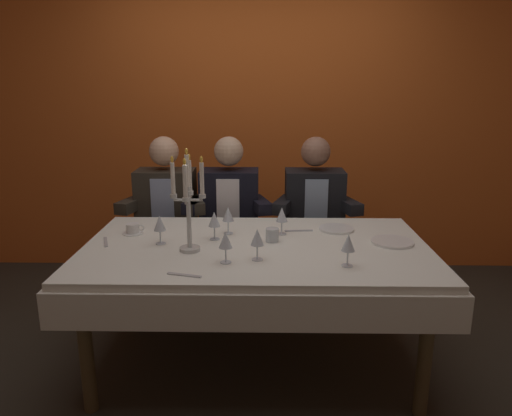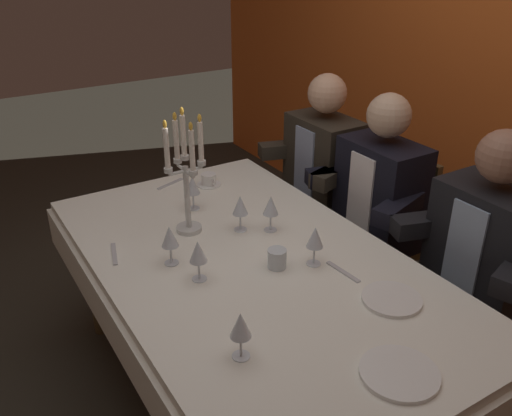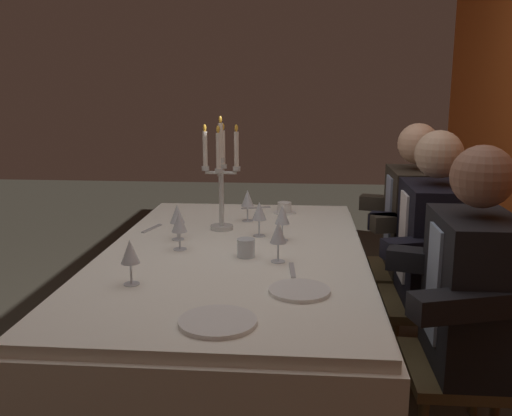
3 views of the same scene
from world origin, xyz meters
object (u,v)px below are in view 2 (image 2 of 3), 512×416
at_px(dinner_plate_0, 399,373).
at_px(wine_glass_4, 198,253).
at_px(dining_table, 251,286).
at_px(wine_glass_6, 193,186).
at_px(coffee_cup_0, 209,180).
at_px(wine_glass_1, 170,238).
at_px(seated_diner_1, 381,193).
at_px(seated_diner_2, 485,247).
at_px(seated_diner_0, 324,163).
at_px(candelabra, 186,176).
at_px(water_tumbler_0, 277,258).
at_px(wine_glass_3, 240,206).
at_px(wine_glass_2, 241,327).
at_px(wine_glass_5, 271,207).
at_px(wine_glass_0, 315,238).
at_px(dinner_plate_1, 392,299).

bearing_deg(dinner_plate_0, wine_glass_4, -159.87).
distance_m(dining_table, wine_glass_6, 0.58).
relative_size(dinner_plate_0, coffee_cup_0, 1.78).
bearing_deg(wine_glass_1, seated_diner_1, 93.13).
bearing_deg(seated_diner_2, seated_diner_0, 180.00).
xyz_separation_m(coffee_cup_0, seated_diner_1, (0.52, 0.69, -0.03)).
distance_m(coffee_cup_0, seated_diner_0, 0.70).
bearing_deg(seated_diner_0, candelabra, -72.06).
xyz_separation_m(water_tumbler_0, seated_diner_1, (-0.30, 0.82, -0.04)).
bearing_deg(dinner_plate_0, seated_diner_1, 139.14).
relative_size(wine_glass_4, seated_diner_2, 0.13).
bearing_deg(seated_diner_2, wine_glass_1, -115.54).
bearing_deg(seated_diner_0, wine_glass_3, -61.45).
bearing_deg(seated_diner_1, coffee_cup_0, -127.08).
height_order(wine_glass_2, seated_diner_1, seated_diner_1).
height_order(wine_glass_5, seated_diner_1, seated_diner_1).
height_order(wine_glass_0, seated_diner_0, seated_diner_0).
height_order(wine_glass_4, water_tumbler_0, wine_glass_4).
height_order(dinner_plate_0, wine_glass_5, wine_glass_5).
bearing_deg(wine_glass_2, seated_diner_2, 92.13).
bearing_deg(wine_glass_6, wine_glass_4, -23.75).
height_order(candelabra, wine_glass_4, candelabra).
relative_size(candelabra, wine_glass_3, 3.35).
bearing_deg(wine_glass_5, dinner_plate_1, 7.31).
height_order(wine_glass_1, seated_diner_2, seated_diner_2).
height_order(dining_table, wine_glass_5, wine_glass_5).
height_order(wine_glass_0, seated_diner_1, seated_diner_1).
relative_size(wine_glass_0, wine_glass_4, 1.00).
bearing_deg(seated_diner_2, dining_table, -114.71).
height_order(dining_table, wine_glass_1, wine_glass_1).
height_order(wine_glass_1, seated_diner_1, seated_diner_1).
relative_size(candelabra, wine_glass_1, 3.35).
height_order(wine_glass_1, seated_diner_0, seated_diner_0).
xyz_separation_m(dinner_plate_1, wine_glass_0, (-0.34, -0.09, 0.11)).
bearing_deg(wine_glass_0, seated_diner_2, 69.35).
relative_size(wine_glass_1, wine_glass_2, 1.00).
bearing_deg(dinner_plate_1, dining_table, -149.58).
height_order(water_tumbler_0, seated_diner_2, seated_diner_2).
bearing_deg(wine_glass_1, coffee_cup_0, 141.58).
bearing_deg(dinner_plate_0, water_tumbler_0, 178.57).
bearing_deg(wine_glass_4, wine_glass_6, 156.25).
relative_size(dinner_plate_0, dinner_plate_1, 1.11).
relative_size(seated_diner_0, seated_diner_1, 1.00).
distance_m(wine_glass_4, wine_glass_5, 0.47).
relative_size(wine_glass_0, seated_diner_2, 0.13).
distance_m(wine_glass_5, water_tumbler_0, 0.30).
bearing_deg(wine_glass_0, dining_table, -126.99).
height_order(water_tumbler_0, seated_diner_1, seated_diner_1).
distance_m(seated_diner_0, seated_diner_2, 1.08).
relative_size(wine_glass_3, coffee_cup_0, 1.24).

